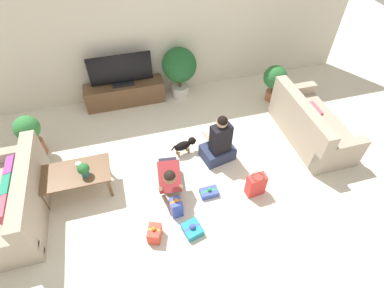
{
  "coord_description": "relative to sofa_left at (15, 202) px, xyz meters",
  "views": [
    {
      "loc": [
        -0.64,
        -2.75,
        3.9
      ],
      "look_at": [
        0.23,
        0.43,
        0.45
      ],
      "focal_mm": 28.0,
      "sensor_mm": 36.0,
      "label": 1
    }
  ],
  "objects": [
    {
      "name": "dog",
      "position": [
        2.61,
        0.54,
        -0.11
      ],
      "size": [
        0.47,
        0.21,
        0.29
      ],
      "rotation": [
        0.0,
        0.0,
        1.78
      ],
      "color": "black",
      "rests_on": "ground_plane"
    },
    {
      "name": "ground_plane",
      "position": [
        2.43,
        -0.14,
        -0.3
      ],
      "size": [
        16.0,
        16.0,
        0.0
      ],
      "primitive_type": "plane",
      "color": "beige"
    },
    {
      "name": "tabletop_plant",
      "position": [
        1.01,
        0.1,
        0.27
      ],
      "size": [
        0.17,
        0.17,
        0.22
      ],
      "color": "#336B84",
      "rests_on": "coffee_table"
    },
    {
      "name": "wall_back",
      "position": [
        2.43,
        2.49,
        1.0
      ],
      "size": [
        8.4,
        0.06,
        2.6
      ],
      "color": "beige",
      "rests_on": "ground_plane"
    },
    {
      "name": "coffee_table",
      "position": [
        0.82,
        0.18,
        0.1
      ],
      "size": [
        1.06,
        0.56,
        0.45
      ],
      "color": "brown",
      "rests_on": "ground_plane"
    },
    {
      "name": "tv",
      "position": [
        1.78,
        2.22,
        0.44
      ],
      "size": [
        1.19,
        0.2,
        0.63
      ],
      "color": "black",
      "rests_on": "tv_console"
    },
    {
      "name": "person_sitting",
      "position": [
        3.11,
        0.27,
        0.04
      ],
      "size": [
        0.59,
        0.55,
        0.96
      ],
      "rotation": [
        0.0,
        0.0,
        3.35
      ],
      "color": "#283351",
      "rests_on": "ground_plane"
    },
    {
      "name": "gift_box_a",
      "position": [
        1.81,
        -0.89,
        -0.19
      ],
      "size": [
        0.24,
        0.27,
        0.27
      ],
      "rotation": [
        0.0,
        0.0,
        -0.36
      ],
      "color": "red",
      "rests_on": "ground_plane"
    },
    {
      "name": "potted_plant_corner_left",
      "position": [
        0.15,
        1.2,
        0.19
      ],
      "size": [
        0.41,
        0.41,
        0.8
      ],
      "color": "#A36042",
      "rests_on": "ground_plane"
    },
    {
      "name": "gift_box_c",
      "position": [
        2.33,
        -0.94,
        -0.23
      ],
      "size": [
        0.29,
        0.3,
        0.18
      ],
      "rotation": [
        0.0,
        0.0,
        0.23
      ],
      "color": "teal",
      "rests_on": "ground_plane"
    },
    {
      "name": "sofa_right",
      "position": [
        4.85,
        0.33,
        -0.01
      ],
      "size": [
        0.84,
        1.7,
        0.82
      ],
      "rotation": [
        0.0,
        0.0,
        1.57
      ],
      "color": "tan",
      "rests_on": "ground_plane"
    },
    {
      "name": "gift_bag_a",
      "position": [
        3.43,
        -0.56,
        -0.1
      ],
      "size": [
        0.29,
        0.19,
        0.42
      ],
      "rotation": [
        0.0,
        0.0,
        0.08
      ],
      "color": "red",
      "rests_on": "ground_plane"
    },
    {
      "name": "gift_box_d",
      "position": [
        2.74,
        -0.41,
        -0.25
      ],
      "size": [
        0.28,
        0.18,
        0.15
      ],
      "rotation": [
        0.0,
        0.0,
        0.03
      ],
      "color": "#3D51BC",
      "rests_on": "ground_plane"
    },
    {
      "name": "mug",
      "position": [
        0.92,
        0.27,
        0.19
      ],
      "size": [
        0.12,
        0.08,
        0.09
      ],
      "color": "silver",
      "rests_on": "coffee_table"
    },
    {
      "name": "potted_plant_back_right",
      "position": [
        2.91,
        2.17,
        0.38
      ],
      "size": [
        0.68,
        0.68,
        1.07
      ],
      "color": "beige",
      "rests_on": "ground_plane"
    },
    {
      "name": "potted_plant_corner_right",
      "position": [
        4.71,
        1.53,
        0.2
      ],
      "size": [
        0.46,
        0.46,
        0.78
      ],
      "color": "#A36042",
      "rests_on": "ground_plane"
    },
    {
      "name": "sofa_left",
      "position": [
        0.0,
        0.0,
        0.0
      ],
      "size": [
        0.84,
        1.7,
        0.82
      ],
      "rotation": [
        0.0,
        0.0,
        -1.57
      ],
      "color": "tan",
      "rests_on": "ground_plane"
    },
    {
      "name": "person_kneeling",
      "position": [
        2.19,
        -0.14,
        0.02
      ],
      "size": [
        0.41,
        0.78,
        0.75
      ],
      "rotation": [
        0.0,
        0.0,
        -0.13
      ],
      "color": "#23232D",
      "rests_on": "ground_plane"
    },
    {
      "name": "tv_console",
      "position": [
        1.78,
        2.22,
        -0.07
      ],
      "size": [
        1.56,
        0.4,
        0.46
      ],
      "color": "brown",
      "rests_on": "ground_plane"
    },
    {
      "name": "gift_box_b",
      "position": [
        2.18,
        -0.6,
        -0.14
      ],
      "size": [
        0.17,
        0.18,
        0.36
      ],
      "rotation": [
        0.0,
        0.0,
        0.08
      ],
      "color": "#3D51BC",
      "rests_on": "ground_plane"
    }
  ]
}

